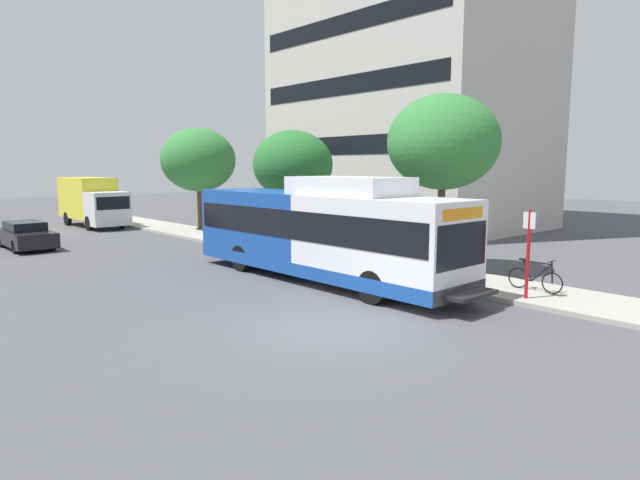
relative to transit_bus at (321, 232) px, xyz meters
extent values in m
plane|color=#4C4C51|center=(-3.73, 3.57, -1.70)|extent=(120.00, 120.00, 0.00)
cube|color=#A8A399|center=(3.27, 1.57, -1.63)|extent=(3.00, 56.00, 0.14)
cube|color=white|center=(0.00, -2.82, -0.02)|extent=(2.54, 5.80, 2.73)
cube|color=#19479E|center=(0.00, 2.98, -0.02)|extent=(2.54, 5.80, 2.73)
cube|color=#19479E|center=(0.00, 0.08, -1.16)|extent=(2.57, 11.60, 0.44)
cube|color=black|center=(0.00, 0.08, 0.35)|extent=(2.58, 11.25, 0.96)
cube|color=black|center=(0.00, -5.68, 0.15)|extent=(2.34, 0.10, 1.24)
cube|color=orange|center=(0.00, -5.69, 1.02)|extent=(1.90, 0.08, 0.32)
cube|color=white|center=(0.00, -1.37, 1.65)|extent=(2.16, 4.06, 0.60)
cube|color=black|center=(0.00, -6.07, -1.15)|extent=(1.78, 0.60, 0.10)
cylinder|color=black|center=(-1.13, -3.51, -1.20)|extent=(0.30, 1.00, 1.00)
cylinder|color=black|center=(1.13, -3.51, -1.20)|extent=(0.30, 1.00, 1.00)
cylinder|color=black|center=(-1.13, 3.27, -1.20)|extent=(0.30, 1.00, 1.00)
cylinder|color=black|center=(1.13, 3.27, -1.20)|extent=(0.30, 1.00, 1.00)
cylinder|color=red|center=(2.30, -6.45, -0.26)|extent=(0.10, 0.10, 2.60)
cube|color=white|center=(2.28, -6.45, 0.74)|extent=(0.04, 0.36, 0.48)
torus|color=black|center=(3.40, -6.72, -1.23)|extent=(0.04, 0.66, 0.66)
torus|color=black|center=(3.40, -5.62, -1.23)|extent=(0.04, 0.66, 0.66)
cylinder|color=black|center=(3.40, -6.37, -0.96)|extent=(0.05, 0.64, 0.64)
cylinder|color=black|center=(3.40, -5.92, -0.96)|extent=(0.05, 0.34, 0.62)
cylinder|color=black|center=(3.40, -6.22, -0.66)|extent=(0.05, 0.90, 0.05)
cylinder|color=black|center=(3.40, -5.85, -1.25)|extent=(0.05, 0.45, 0.08)
cylinder|color=black|center=(3.40, -6.70, -0.90)|extent=(0.05, 0.10, 0.67)
cylinder|color=black|center=(3.40, -6.67, -0.56)|extent=(0.52, 0.03, 0.03)
cube|color=black|center=(3.40, -5.77, -0.62)|extent=(0.12, 0.24, 0.06)
cylinder|color=#4C3823|center=(4.40, -1.92, 0.03)|extent=(0.28, 0.28, 3.19)
ellipsoid|color=#337A38|center=(4.40, -1.92, 3.18)|extent=(4.15, 4.15, 3.53)
cylinder|color=#4C3823|center=(4.19, 6.60, -0.32)|extent=(0.28, 0.28, 2.48)
ellipsoid|color=#286B2D|center=(4.19, 6.60, 2.37)|extent=(3.89, 3.89, 3.31)
cylinder|color=#4C3823|center=(4.24, 15.77, -0.29)|extent=(0.28, 0.28, 2.56)
ellipsoid|color=#337A38|center=(4.24, 15.77, 2.69)|extent=(4.53, 4.53, 3.85)
cube|color=black|center=(-5.71, 15.11, -1.15)|extent=(1.80, 4.50, 0.70)
cube|color=black|center=(-5.71, 15.21, -0.65)|extent=(1.48, 2.34, 0.56)
cylinder|color=black|center=(-6.51, 13.76, -1.38)|extent=(0.20, 0.64, 0.64)
cylinder|color=black|center=(-4.91, 13.76, -1.38)|extent=(0.20, 0.64, 0.64)
cylinder|color=black|center=(-6.51, 16.46, -1.38)|extent=(0.20, 0.64, 0.64)
cylinder|color=black|center=(-4.91, 16.46, -1.38)|extent=(0.20, 0.64, 0.64)
cube|color=silver|center=(0.28, 20.31, -0.35)|extent=(2.30, 2.00, 2.10)
cube|color=yellow|center=(0.28, 23.81, 0.20)|extent=(2.30, 5.00, 2.70)
cube|color=black|center=(0.28, 19.34, 0.05)|extent=(2.07, 0.08, 0.80)
cylinder|color=black|center=(-0.75, 20.75, -1.24)|extent=(0.26, 0.92, 0.92)
cylinder|color=black|center=(1.31, 20.75, -1.24)|extent=(0.26, 0.92, 0.92)
cylinder|color=black|center=(-0.75, 24.89, -1.24)|extent=(0.26, 0.92, 0.92)
cylinder|color=black|center=(1.31, 24.89, -1.24)|extent=(0.26, 0.92, 0.92)
cube|color=black|center=(16.54, 9.25, 0.04)|extent=(12.29, 14.55, 1.10)
cube|color=black|center=(16.54, 9.25, 3.54)|extent=(12.29, 14.55, 1.10)
cube|color=black|center=(16.54, 9.25, 7.03)|extent=(12.29, 14.55, 1.10)
cube|color=black|center=(16.54, 9.25, 10.53)|extent=(12.29, 14.55, 1.10)
camera|label=1|loc=(-12.57, -13.78, 2.27)|focal=30.14mm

